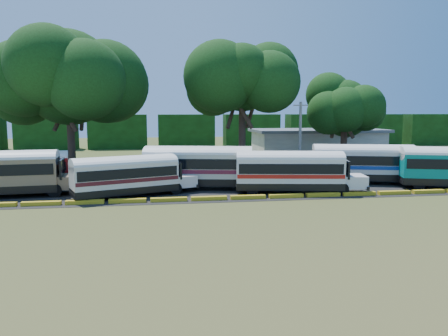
{
  "coord_description": "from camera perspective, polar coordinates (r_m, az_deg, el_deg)",
  "views": [
    {
      "loc": [
        -5.3,
        -31.0,
        6.72
      ],
      "look_at": [
        0.42,
        6.0,
        1.76
      ],
      "focal_mm": 35.0,
      "sensor_mm": 36.0,
      "label": 1
    }
  ],
  "objects": [
    {
      "name": "utility_pole",
      "position": [
        48.01,
        9.91,
        4.1
      ],
      "size": [
        1.6,
        0.3,
        7.64
      ],
      "color": "gray",
      "rests_on": "ground"
    },
    {
      "name": "curb",
      "position": [
        33.09,
        0.61,
        -3.91
      ],
      "size": [
        53.7,
        0.45,
        0.3
      ],
      "color": "gold",
      "rests_on": "ground"
    },
    {
      "name": "treeline_backdrop",
      "position": [
        79.26,
        -4.96,
        4.82
      ],
      "size": [
        130.0,
        4.0,
        6.0
      ],
      "color": "black",
      "rests_on": "ground"
    },
    {
      "name": "bus_cream_west",
      "position": [
        34.79,
        -12.47,
        -0.73
      ],
      "size": [
        10.04,
        5.65,
        3.23
      ],
      "rotation": [
        0.0,
        0.0,
        0.35
      ],
      "color": "black",
      "rests_on": "ground"
    },
    {
      "name": "bus_white_blue",
      "position": [
        42.36,
        17.92,
        0.84
      ],
      "size": [
        11.33,
        5.56,
        3.62
      ],
      "rotation": [
        0.0,
        0.0,
        -0.27
      ],
      "color": "black",
      "rests_on": "ground"
    },
    {
      "name": "bus_red",
      "position": [
        41.09,
        -24.93,
        0.03
      ],
      "size": [
        10.1,
        4.05,
        3.23
      ],
      "rotation": [
        0.0,
        0.0,
        0.17
      ],
      "color": "black",
      "rests_on": "ground"
    },
    {
      "name": "bus_white_red",
      "position": [
        35.96,
        8.86,
        -0.16
      ],
      "size": [
        10.82,
        4.34,
        3.46
      ],
      "rotation": [
        0.0,
        0.0,
        -0.17
      ],
      "color": "black",
      "rests_on": "ground"
    },
    {
      "name": "terminal_building",
      "position": [
        65.46,
        12.11,
        3.27
      ],
      "size": [
        19.0,
        9.0,
        4.0
      ],
      "color": "beige",
      "rests_on": "ground"
    },
    {
      "name": "bus_beige",
      "position": [
        38.0,
        -27.2,
        -0.3
      ],
      "size": [
        11.28,
        3.71,
        3.64
      ],
      "rotation": [
        0.0,
        0.0,
        0.09
      ],
      "color": "black",
      "rests_on": "ground"
    },
    {
      "name": "tree_east",
      "position": [
        56.08,
        15.54,
        8.18
      ],
      "size": [
        7.56,
        7.56,
        10.45
      ],
      "color": "#3A261D",
      "rests_on": "ground"
    },
    {
      "name": "tree_west",
      "position": [
        49.83,
        -19.66,
        11.05
      ],
      "size": [
        13.66,
        13.66,
        15.17
      ],
      "color": "#3A261D",
      "rests_on": "ground"
    },
    {
      "name": "ground",
      "position": [
        32.16,
        0.9,
        -4.52
      ],
      "size": [
        160.0,
        160.0,
        0.0
      ],
      "primitive_type": "plane",
      "color": "#39551C",
      "rests_on": "ground"
    },
    {
      "name": "asphalt_strip",
      "position": [
        43.97,
        -0.45,
        -1.24
      ],
      "size": [
        64.0,
        24.0,
        0.02
      ],
      "primitive_type": "cube",
      "color": "black",
      "rests_on": "ground"
    },
    {
      "name": "tree_center",
      "position": [
        50.96,
        2.42,
        11.65
      ],
      "size": [
        10.46,
        10.46,
        14.27
      ],
      "color": "#3A261D",
      "rests_on": "ground"
    },
    {
      "name": "bus_cream_east",
      "position": [
        37.57,
        -2.98,
        0.45
      ],
      "size": [
        11.57,
        4.99,
        3.7
      ],
      "rotation": [
        0.0,
        0.0,
        -0.2
      ],
      "color": "black",
      "rests_on": "ground"
    }
  ]
}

